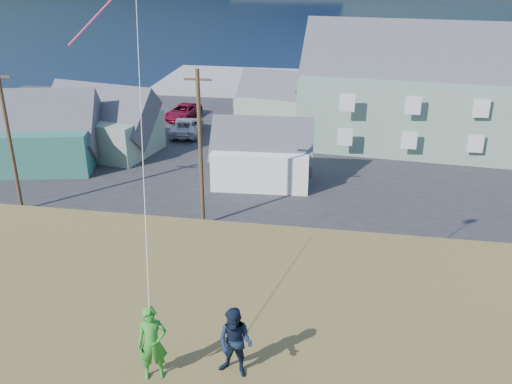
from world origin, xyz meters
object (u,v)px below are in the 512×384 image
(shed_palegreen_near, at_px, (100,123))
(shed_white, at_px, (262,154))
(shed_palegreen_far, at_px, (289,103))
(shed_teal, at_px, (37,133))
(wharf, at_px, (268,83))
(kite_flyer_navy, at_px, (235,343))
(kite_flyer_green, at_px, (152,343))

(shed_palegreen_near, xyz_separation_m, shed_white, (14.49, -4.39, -0.32))
(shed_palegreen_far, bearing_deg, shed_teal, -133.18)
(shed_palegreen_near, bearing_deg, shed_teal, -119.44)
(wharf, distance_m, kite_flyer_navy, 60.45)
(shed_teal, distance_m, shed_palegreen_far, 22.66)
(kite_flyer_navy, bearing_deg, shed_palegreen_near, 131.49)
(kite_flyer_navy, bearing_deg, shed_teal, 139.24)
(shed_palegreen_far, xyz_separation_m, kite_flyer_navy, (3.75, -42.55, 5.59))
(shed_white, height_order, kite_flyer_navy, kite_flyer_navy)
(shed_white, relative_size, kite_flyer_green, 4.16)
(shed_palegreen_near, xyz_separation_m, shed_palegreen_far, (14.73, 9.65, -0.11))
(shed_palegreen_near, bearing_deg, kite_flyer_navy, -49.24)
(shed_palegreen_far, distance_m, kite_flyer_navy, 43.08)
(wharf, xyz_separation_m, kite_flyer_green, (6.48, -59.79, 7.67))
(shed_teal, height_order, shed_white, shed_teal)
(shed_teal, bearing_deg, kite_flyer_navy, -65.50)
(shed_white, height_order, kite_flyer_green, kite_flyer_green)
(kite_flyer_green, distance_m, kite_flyer_navy, 1.84)
(kite_flyer_green, bearing_deg, shed_palegreen_near, 95.97)
(wharf, height_order, shed_palegreen_near, shed_palegreen_near)
(shed_teal, xyz_separation_m, kite_flyer_green, (20.09, -29.37, 5.39))
(shed_palegreen_near, xyz_separation_m, kite_flyer_navy, (18.49, -32.91, 5.48))
(shed_teal, relative_size, shed_white, 1.36)
(wharf, distance_m, shed_white, 31.23)
(wharf, relative_size, kite_flyer_green, 14.14)
(shed_palegreen_far, relative_size, kite_flyer_navy, 6.01)
(shed_palegreen_far, bearing_deg, shed_white, -81.01)
(shed_white, relative_size, shed_palegreen_far, 0.74)
(shed_teal, height_order, shed_palegreen_far, shed_teal)
(shed_palegreen_near, relative_size, kite_flyer_green, 5.66)
(shed_teal, bearing_deg, shed_palegreen_near, 36.54)
(shed_palegreen_near, distance_m, shed_palegreen_far, 17.61)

